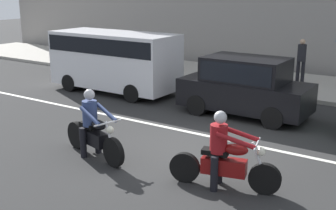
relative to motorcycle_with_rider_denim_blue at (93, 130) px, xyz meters
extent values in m
plane|color=#2A2A2A|center=(1.60, 1.83, -0.65)|extent=(80.00, 80.00, 0.00)
cube|color=#A8A399|center=(1.60, 9.83, -0.58)|extent=(40.00, 4.40, 0.14)
cube|color=silver|center=(1.23, 2.73, -0.65)|extent=(18.00, 0.14, 0.01)
cylinder|color=black|center=(0.76, -0.19, -0.32)|extent=(0.67, 0.28, 0.66)
cylinder|color=black|center=(-0.74, 0.18, -0.32)|extent=(0.67, 0.28, 0.66)
cylinder|color=silver|center=(0.65, -0.16, 0.00)|extent=(0.33, 0.13, 0.70)
cube|color=black|center=(0.01, 0.00, -0.18)|extent=(0.89, 0.48, 0.32)
ellipsoid|color=black|center=(0.22, -0.06, 0.18)|extent=(0.52, 0.35, 0.22)
cube|color=black|center=(-0.16, 0.04, 0.08)|extent=(0.56, 0.36, 0.10)
cylinder|color=silver|center=(0.59, -0.15, 0.32)|extent=(0.21, 0.69, 0.04)
sphere|color=silver|center=(0.67, -0.17, 0.18)|extent=(0.17, 0.17, 0.17)
cylinder|color=silver|center=(-0.24, 0.22, -0.30)|extent=(0.70, 0.24, 0.07)
cylinder|color=black|center=(-0.17, -0.16, -0.29)|extent=(0.18, 0.18, 0.71)
cylinder|color=black|center=(-0.08, 0.22, -0.29)|extent=(0.18, 0.18, 0.71)
cylinder|color=navy|center=(-0.11, 0.02, 0.38)|extent=(0.41, 0.41, 0.59)
cylinder|color=navy|center=(0.19, -0.28, 0.44)|extent=(0.74, 0.27, 0.33)
cylinder|color=navy|center=(0.29, 0.15, 0.44)|extent=(0.74, 0.27, 0.33)
sphere|color=tan|center=(-0.09, 0.02, 0.80)|extent=(0.20, 0.20, 0.20)
sphere|color=#B7B7BC|center=(-0.09, 0.02, 0.83)|extent=(0.25, 0.25, 0.25)
cylinder|color=black|center=(4.02, 0.40, -0.34)|extent=(0.63, 0.27, 0.62)
cylinder|color=black|center=(2.47, 0.02, -0.34)|extent=(0.63, 0.27, 0.62)
cylinder|color=silver|center=(3.90, 0.37, 0.00)|extent=(0.35, 0.14, 0.75)
cube|color=maroon|center=(3.24, 0.21, -0.20)|extent=(0.92, 0.48, 0.32)
ellipsoid|color=maroon|center=(3.46, 0.26, 0.18)|extent=(0.52, 0.35, 0.22)
cube|color=black|center=(3.07, 0.17, 0.08)|extent=(0.56, 0.36, 0.10)
cylinder|color=silver|center=(3.84, 0.36, 0.34)|extent=(0.21, 0.69, 0.04)
sphere|color=silver|center=(3.92, 0.38, 0.20)|extent=(0.17, 0.17, 0.17)
cylinder|color=silver|center=(2.91, 0.29, -0.32)|extent=(0.70, 0.24, 0.07)
cylinder|color=black|center=(3.15, -0.02, -0.29)|extent=(0.18, 0.18, 0.71)
cylinder|color=black|center=(3.06, 0.37, -0.29)|extent=(0.18, 0.18, 0.71)
cylinder|color=maroon|center=(3.13, 0.18, 0.36)|extent=(0.41, 0.41, 0.56)
cylinder|color=maroon|center=(3.54, 0.05, 0.44)|extent=(0.76, 0.27, 0.27)
cylinder|color=maroon|center=(3.43, 0.48, 0.44)|extent=(0.76, 0.27, 0.27)
sphere|color=tan|center=(3.15, 0.18, 0.76)|extent=(0.20, 0.20, 0.20)
sphere|color=#B7B7BC|center=(3.15, 0.18, 0.79)|extent=(0.25, 0.25, 0.25)
cube|color=silver|center=(-3.79, 5.21, 0.58)|extent=(4.86, 1.90, 1.98)
cube|color=black|center=(-3.79, 5.21, 1.17)|extent=(4.72, 1.93, 0.56)
cylinder|color=black|center=(-2.28, 5.21, -0.33)|extent=(0.64, 1.96, 0.64)
cylinder|color=black|center=(-5.29, 5.21, -0.33)|extent=(0.64, 1.96, 0.64)
cube|color=black|center=(1.52, 5.03, 0.01)|extent=(3.90, 1.70, 0.84)
cube|color=black|center=(1.52, 5.03, 0.79)|extent=(2.42, 1.56, 0.72)
cube|color=black|center=(1.52, 5.03, 0.79)|extent=(2.22, 1.59, 0.58)
cylinder|color=black|center=(2.73, 5.03, -0.33)|extent=(0.64, 1.76, 0.64)
cylinder|color=black|center=(0.31, 5.03, -0.33)|extent=(0.64, 1.76, 0.64)
cylinder|color=black|center=(1.56, 10.10, -0.08)|extent=(0.14, 0.14, 0.85)
cylinder|color=black|center=(1.76, 10.10, -0.08)|extent=(0.14, 0.14, 0.85)
cylinder|color=black|center=(1.66, 10.10, 0.67)|extent=(0.34, 0.34, 0.66)
sphere|color=tan|center=(1.66, 10.10, 1.10)|extent=(0.21, 0.21, 0.21)
camera|label=1|loc=(6.68, -6.92, 3.20)|focal=46.39mm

